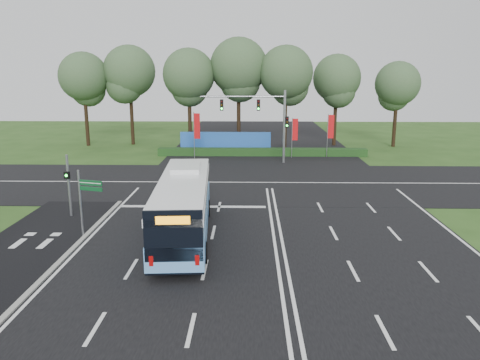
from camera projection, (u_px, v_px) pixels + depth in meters
ground at (273, 233)px, 25.68m from camera, size 120.00×120.00×0.00m
road_main at (273, 233)px, 25.67m from camera, size 20.00×120.00×0.04m
road_cross at (266, 183)px, 37.36m from camera, size 120.00×14.00×0.05m
bike_path at (22, 251)px, 23.00m from camera, size 5.00×18.00×0.06m
kerb_strip at (71, 251)px, 22.95m from camera, size 0.25×18.00×0.12m
city_bus at (184, 205)px, 24.89m from camera, size 3.29×12.10×3.43m
pedestrian_signal at (69, 183)px, 28.16m from camera, size 0.35×0.43×3.85m
street_sign at (85, 195)px, 24.59m from camera, size 1.39×0.44×3.66m
banner_flag_left at (196, 129)px, 46.83m from camera, size 0.68×0.27×4.77m
banner_flag_mid at (294, 132)px, 47.73m from camera, size 0.61×0.08×4.14m
banner_flag_right at (330, 129)px, 47.99m from camera, size 0.67×0.10×4.50m
traffic_light_gantry at (266, 115)px, 44.60m from camera, size 8.41×0.28×7.00m
hedge at (262, 152)px, 49.45m from camera, size 22.00×1.20×0.80m
blue_hoarding at (226, 142)px, 51.81m from camera, size 10.00×0.30×2.20m
eucalyptus_row at (227, 74)px, 53.75m from camera, size 42.04×9.35×12.56m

